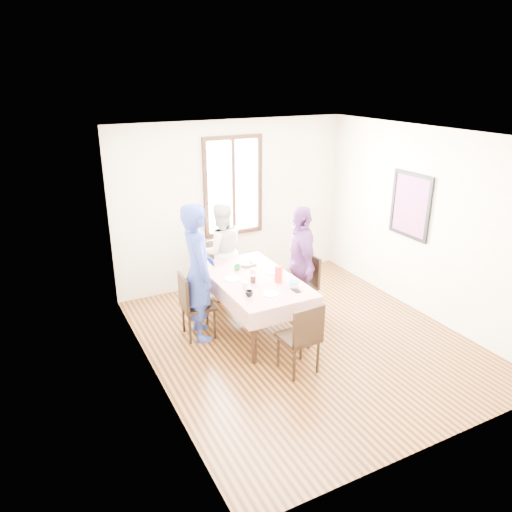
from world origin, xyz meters
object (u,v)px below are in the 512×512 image
at_px(person_far, 221,251).
at_px(person_right, 299,263).
at_px(dining_table, 254,304).
at_px(person_left, 198,272).
at_px(chair_right, 300,287).
at_px(chair_far, 221,270).
at_px(chair_near, 298,337).
at_px(chair_left, 198,305).

relative_size(person_far, person_right, 0.93).
bearing_deg(dining_table, person_left, 168.07).
relative_size(chair_right, chair_far, 1.00).
relative_size(chair_right, chair_near, 1.00).
relative_size(chair_near, person_left, 0.49).
bearing_deg(chair_right, person_left, 81.11).
xyz_separation_m(chair_left, person_left, (0.02, 0.00, 0.48)).
xyz_separation_m(chair_right, person_far, (-0.77, 1.08, 0.32)).
xyz_separation_m(chair_right, chair_far, (-0.77, 1.10, 0.00)).
xyz_separation_m(chair_near, person_left, (-0.74, 1.31, 0.48)).
bearing_deg(chair_near, chair_left, 116.81).
bearing_deg(dining_table, person_far, 90.00).
bearing_deg(person_left, person_far, -30.04).
bearing_deg(chair_far, person_left, 43.87).
relative_size(chair_left, person_left, 0.49).
bearing_deg(person_left, chair_far, -29.46).
relative_size(chair_right, person_right, 0.55).
relative_size(dining_table, person_left, 0.90).
height_order(chair_far, person_right, person_right).
distance_m(chair_far, person_far, 0.32).
distance_m(chair_right, person_far, 1.36).
height_order(chair_left, chair_right, same).
height_order(dining_table, chair_left, chair_left).
bearing_deg(person_far, person_right, 131.11).
bearing_deg(person_right, chair_left, -76.48).
bearing_deg(chair_near, person_far, 86.54).
relative_size(chair_right, person_far, 0.59).
height_order(chair_near, person_far, person_far).
bearing_deg(person_left, chair_left, 97.32).
height_order(dining_table, person_far, person_far).
distance_m(dining_table, chair_left, 0.79).
xyz_separation_m(chair_far, person_far, (0.00, -0.02, 0.32)).
distance_m(person_far, person_right, 1.31).
distance_m(chair_near, person_left, 1.58).
relative_size(dining_table, chair_far, 1.84).
height_order(dining_table, person_left, person_left).
bearing_deg(chair_far, chair_left, 43.13).
distance_m(chair_near, person_right, 1.47).
xyz_separation_m(chair_left, chair_near, (0.77, -1.31, 0.00)).
distance_m(chair_far, person_left, 1.33).
distance_m(chair_right, person_right, 0.38).
xyz_separation_m(chair_left, chair_right, (1.53, -0.10, 0.00)).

